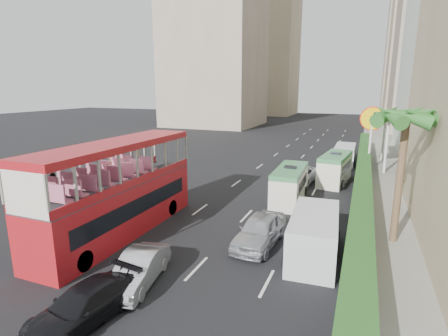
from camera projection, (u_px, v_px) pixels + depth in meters
The scene contains 18 objects.
ground_plane at pixel (222, 251), 17.10m from camera, with size 200.00×200.00×0.00m, color black.
double_decker_bus at pixel (118, 189), 18.71m from camera, with size 2.50×11.00×5.06m, color #AD151C.
car_silver_lane_a at pixel (139, 283), 14.26m from camera, with size 1.37×3.94×1.30m, color #B7B9BE.
car_silver_lane_b at pixel (259, 244), 17.82m from camera, with size 1.82×4.52×1.54m, color #B7B9BE.
car_black at pixel (85, 322), 11.93m from camera, with size 1.75×4.30×1.25m, color black.
van_asset at pixel (299, 183), 29.32m from camera, with size 2.30×4.98×1.38m, color silver.
minibus_near at pixel (290, 185), 24.38m from camera, with size 1.80×5.41×2.40m, color silver.
minibus_far at pixel (335, 168), 29.25m from camera, with size 1.83×5.50×2.44m, color silver.
panel_van_near at pixel (314, 235), 16.40m from camera, with size 2.07×5.18×2.07m, color silver.
panel_van_far at pixel (345, 154), 36.84m from camera, with size 1.94×4.85×1.94m, color silver.
sidewalk at pixel (392, 164), 36.42m from camera, with size 6.00×120.00×0.18m, color #99968C.
kerb_wall at pixel (362, 181), 27.36m from camera, with size 0.30×44.00×1.00m, color silver.
hedge at pixel (363, 170), 27.17m from camera, with size 1.10×44.00×0.70m, color #2D6626.
palm_tree at pixel (400, 180), 17.13m from camera, with size 0.36×0.36×6.40m, color brown.
shell_station at pixel (408, 142), 33.66m from camera, with size 6.50×8.00×5.50m, color silver.
tower_far_a at pixel (425, 25), 80.18m from camera, with size 14.00×14.00×44.00m, color tan.
tower_far_b at pixel (413, 45), 100.53m from camera, with size 14.00×14.00×40.00m, color #B3A08D.
tower_left_b at pixel (269, 34), 101.35m from camera, with size 16.00×16.00×46.00m, color tan.
Camera 1 is at (5.96, -14.58, 7.79)m, focal length 28.00 mm.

